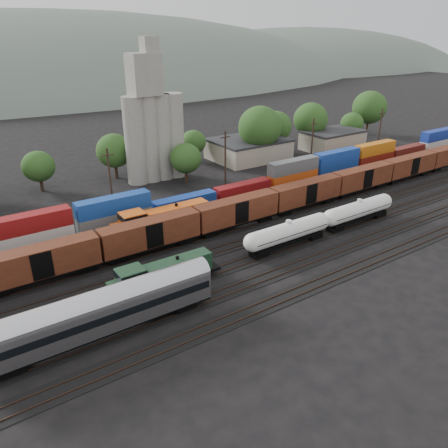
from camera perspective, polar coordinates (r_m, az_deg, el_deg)
ground at (r=67.31m, az=2.28°, el=-2.54°), size 600.00×600.00×0.00m
tracks at (r=67.28m, az=2.28°, el=-2.51°), size 180.00×33.20×0.20m
green_locomotive at (r=55.06m, az=-8.45°, el=-6.58°), size 15.03×2.65×3.98m
tank_car_a at (r=65.61m, az=8.36°, el=-1.11°), size 15.98×2.86×4.19m
tank_car_b at (r=76.35m, az=17.14°, el=1.72°), size 15.84×2.84×4.15m
passenger_coach at (r=47.87m, az=-15.57°, el=-10.83°), size 24.78×3.06×5.63m
orange_locomotive at (r=69.95m, az=-8.40°, el=0.59°), size 17.99×3.00×4.50m
boxcar_string at (r=71.14m, az=1.69°, el=1.74°), size 169.00×2.90×4.20m
container_wall at (r=82.23m, az=1.13°, el=4.64°), size 186.89×2.60×5.80m
grain_silo at (r=94.86m, az=-9.19°, el=12.29°), size 13.40×5.00×29.00m
industrial_sheds at (r=97.73m, az=-6.89°, el=7.50°), size 119.38×17.26×5.10m
tree_band at (r=98.61m, az=-8.84°, el=10.37°), size 163.31×21.41×13.54m
utility_poles at (r=82.48m, az=-6.78°, el=7.04°), size 122.20×0.36×12.00m
distant_hills at (r=318.10m, az=-23.46°, el=12.97°), size 860.00×286.00×130.00m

